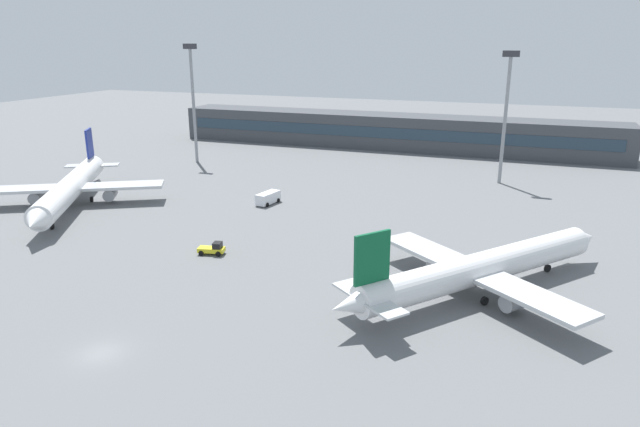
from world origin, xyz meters
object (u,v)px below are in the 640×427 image
object	(u,v)px
floodlight_tower_east	(193,96)
floodlight_tower_west	(506,109)
service_van_white	(268,198)
airplane_mid	(71,188)
baggage_tug_yellow	(213,249)
airplane_near	(483,267)

from	to	relation	value
floodlight_tower_east	floodlight_tower_west	bearing A→B (deg)	2.89
service_van_white	floodlight_tower_east	xyz separation A→B (m)	(-31.85, 27.27, 14.63)
airplane_mid	baggage_tug_yellow	xyz separation A→B (m)	(35.37, -11.81, -2.59)
floodlight_tower_west	floodlight_tower_east	xyz separation A→B (m)	(-69.70, -3.52, 0.60)
airplane_mid	service_van_white	size ratio (longest dim) A/B	7.41
service_van_white	airplane_mid	bearing A→B (deg)	-156.89
airplane_mid	baggage_tug_yellow	size ratio (longest dim) A/B	10.56
baggage_tug_yellow	floodlight_tower_west	size ratio (longest dim) A/B	0.15
airplane_mid	baggage_tug_yellow	distance (m)	37.38
airplane_mid	floodlight_tower_west	world-z (taller)	floodlight_tower_west
floodlight_tower_east	airplane_mid	bearing A→B (deg)	-89.72
baggage_tug_yellow	floodlight_tower_east	size ratio (longest dim) A/B	0.14
service_van_white	floodlight_tower_west	size ratio (longest dim) A/B	0.21
airplane_mid	service_van_white	world-z (taller)	airplane_mid
airplane_near	floodlight_tower_west	xyz separation A→B (m)	(-1.54, 55.97, 12.02)
airplane_near	floodlight_tower_east	size ratio (longest dim) A/B	1.25
baggage_tug_yellow	service_van_white	xyz separation A→B (m)	(-3.72, 25.32, 0.31)
service_van_white	floodlight_tower_east	distance (m)	44.41
service_van_white	floodlight_tower_west	bearing A→B (deg)	39.13
floodlight_tower_west	airplane_mid	bearing A→B (deg)	-147.48
floodlight_tower_west	service_van_white	bearing A→B (deg)	-140.87
baggage_tug_yellow	service_van_white	distance (m)	25.59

